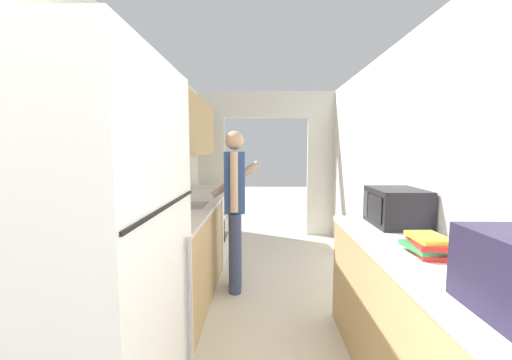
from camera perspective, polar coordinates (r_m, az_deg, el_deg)
wall_left at (r=2.96m, az=-19.69°, el=4.79°), size 0.38×7.38×2.50m
wall_right at (r=2.70m, az=29.36°, el=-0.79°), size 0.06×7.38×2.50m
wall_far_with_doorway at (r=5.48m, az=1.81°, el=4.67°), size 2.75×0.06×2.50m
counter_left at (r=3.36m, az=-13.07°, el=-12.76°), size 0.62×3.68×0.93m
counter_right at (r=2.18m, az=29.53°, el=-24.08°), size 0.62×2.22×0.93m
refrigerator at (r=1.43m, az=-31.22°, el=-20.13°), size 0.79×0.76×1.83m
range_oven at (r=4.36m, az=-9.55°, el=-8.33°), size 0.66×0.75×1.07m
person at (r=3.33m, az=-3.84°, el=-4.70°), size 0.55×0.38×1.71m
microwave at (r=2.68m, az=24.11°, el=-4.49°), size 0.37×0.47×0.29m
book_stack at (r=2.05m, az=29.12°, el=-10.32°), size 0.25×0.30×0.11m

